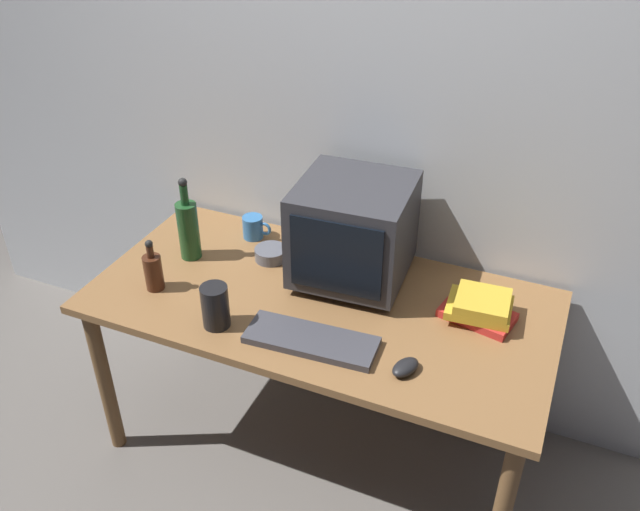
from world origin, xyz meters
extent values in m
plane|color=slate|center=(0.00, 0.00, 0.00)|extent=(6.00, 6.00, 0.00)
cube|color=silver|center=(0.00, 0.45, 1.25)|extent=(4.00, 0.08, 2.50)
cube|color=olive|center=(0.00, 0.00, 0.70)|extent=(1.59, 0.78, 0.03)
cylinder|color=brown|center=(-0.74, -0.33, 0.34)|extent=(0.06, 0.06, 0.68)
cylinder|color=brown|center=(-0.74, 0.33, 0.34)|extent=(0.06, 0.06, 0.68)
cylinder|color=brown|center=(0.74, 0.33, 0.34)|extent=(0.06, 0.06, 0.68)
cube|color=#333338|center=(0.05, 0.17, 0.73)|extent=(0.29, 0.26, 0.03)
cube|color=#333338|center=(0.05, 0.17, 0.91)|extent=(0.40, 0.40, 0.34)
cube|color=black|center=(0.07, -0.02, 0.91)|extent=(0.31, 0.03, 0.27)
cube|color=#3F3F47|center=(0.07, -0.22, 0.72)|extent=(0.43, 0.18, 0.02)
ellipsoid|color=black|center=(0.38, -0.23, 0.73)|extent=(0.09, 0.12, 0.04)
cylinder|color=#1E4C23|center=(-0.55, 0.06, 0.82)|extent=(0.08, 0.08, 0.22)
cylinder|color=#1E4C23|center=(-0.55, 0.06, 0.98)|extent=(0.03, 0.03, 0.08)
sphere|color=#262626|center=(-0.55, 0.06, 1.02)|extent=(0.03, 0.03, 0.03)
cylinder|color=#472314|center=(-0.56, -0.17, 0.78)|extent=(0.06, 0.06, 0.13)
cylinder|color=#472314|center=(-0.56, -0.17, 0.87)|extent=(0.02, 0.02, 0.05)
sphere|color=#262626|center=(-0.56, -0.17, 0.90)|extent=(0.03, 0.03, 0.03)
cube|color=red|center=(0.52, 0.11, 0.73)|extent=(0.26, 0.18, 0.03)
cube|color=gold|center=(0.52, 0.11, 0.75)|extent=(0.22, 0.18, 0.03)
cube|color=gold|center=(0.53, 0.11, 0.78)|extent=(0.18, 0.18, 0.03)
cylinder|color=#3370B2|center=(-0.40, 0.27, 0.76)|extent=(0.08, 0.08, 0.09)
torus|color=#3370B2|center=(-0.35, 0.27, 0.76)|extent=(0.06, 0.01, 0.06)
cylinder|color=#595B66|center=(-0.27, 0.16, 0.74)|extent=(0.12, 0.12, 0.04)
cylinder|color=black|center=(-0.26, -0.26, 0.79)|extent=(0.09, 0.09, 0.15)
camera|label=1|loc=(0.73, -1.70, 2.11)|focal=37.67mm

